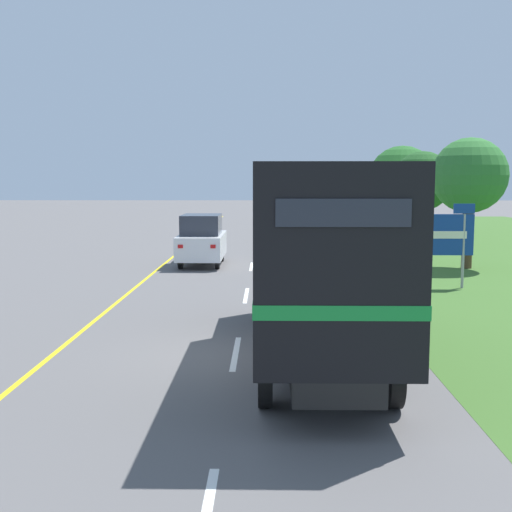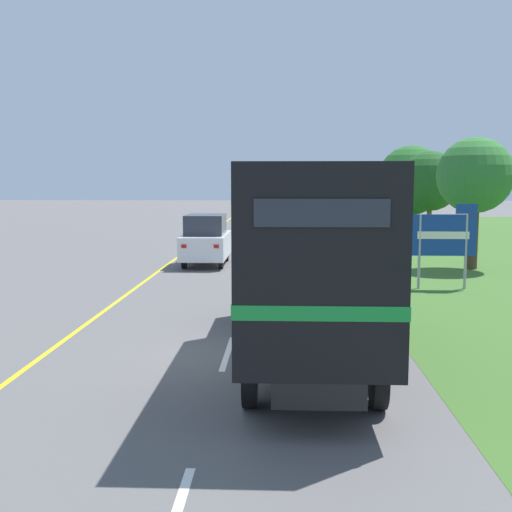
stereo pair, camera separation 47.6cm
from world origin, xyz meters
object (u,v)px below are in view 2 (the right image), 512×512
object	(u,v)px
highway_sign	(444,237)
roadside_tree_near	(475,176)
roadside_tree_mid	(430,181)
lead_car_white	(206,240)
roadside_tree_far	(411,180)
horse_trailer_truck	(308,256)

from	to	relation	value
highway_sign	roadside_tree_near	distance (m)	5.68
roadside_tree_near	roadside_tree_mid	size ratio (longest dim) A/B	1.02
roadside_tree_near	highway_sign	bearing A→B (deg)	-115.73
highway_sign	roadside_tree_mid	xyz separation A→B (m)	(2.66, 13.99, 1.75)
lead_car_white	roadside_tree_far	world-z (taller)	roadside_tree_far
roadside_tree_near	roadside_tree_mid	xyz separation A→B (m)	(0.34, 9.19, -0.21)
roadside_tree_far	horse_trailer_truck	bearing A→B (deg)	-104.43
horse_trailer_truck	roadside_tree_far	xyz separation A→B (m)	(8.29, 32.21, 1.42)
lead_car_white	roadside_tree_mid	xyz separation A→B (m)	(11.06, 8.38, 2.41)
lead_car_white	roadside_tree_near	bearing A→B (deg)	-4.32
horse_trailer_truck	roadside_tree_mid	distance (m)	23.81
roadside_tree_near	roadside_tree_far	world-z (taller)	roadside_tree_far
lead_car_white	roadside_tree_far	size ratio (longest dim) A/B	0.69
highway_sign	roadside_tree_mid	bearing A→B (deg)	79.25
roadside_tree_mid	highway_sign	bearing A→B (deg)	-100.75
roadside_tree_near	horse_trailer_truck	bearing A→B (deg)	-117.71
highway_sign	roadside_tree_mid	world-z (taller)	roadside_tree_mid
lead_car_white	roadside_tree_far	xyz separation A→B (m)	(11.97, 18.00, 2.46)
roadside_tree_mid	lead_car_white	bearing A→B (deg)	-142.86
highway_sign	roadside_tree_mid	distance (m)	14.35
roadside_tree_near	lead_car_white	bearing A→B (deg)	175.68
horse_trailer_truck	lead_car_white	size ratio (longest dim) A/B	2.19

